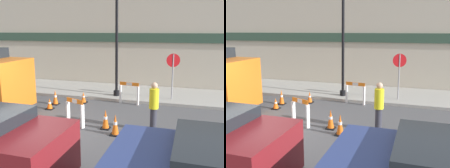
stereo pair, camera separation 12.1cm
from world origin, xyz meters
TOP-DOWN VIEW (x-y plane):
  - ground_plane at (0.00, 0.00)m, footprint 60.00×60.00m
  - sidewalk_slab at (0.00, 6.18)m, footprint 18.00×3.37m
  - storefront_facade at (0.00, 7.94)m, footprint 18.00×0.22m
  - streetlamp_post at (1.15, 5.16)m, footprint 0.44×0.44m
  - stop_sign at (3.73, 5.28)m, footprint 0.59×0.16m
  - barricade_0 at (0.84, 1.16)m, footprint 0.75×0.39m
  - barricade_1 at (1.96, 4.35)m, footprint 0.90×0.25m
  - traffic_cone_0 at (1.90, 1.22)m, footprint 0.30×0.30m
  - traffic_cone_1 at (-1.00, 2.61)m, footprint 0.30×0.30m
  - traffic_cone_2 at (-1.12, 3.31)m, footprint 0.30×0.30m
  - traffic_cone_3 at (-0.04, 3.91)m, footprint 0.30×0.30m
  - traffic_cone_4 at (2.36, 0.80)m, footprint 0.30×0.30m
  - person_worker at (3.45, 1.47)m, footprint 0.42×0.42m

SIDE VIEW (x-z plane):
  - ground_plane at x=0.00m, z-range 0.00..0.00m
  - sidewalk_slab at x=0.00m, z-range 0.00..0.13m
  - traffic_cone_1 at x=-1.00m, z-range -0.01..0.45m
  - traffic_cone_3 at x=-0.04m, z-range -0.01..0.49m
  - traffic_cone_2 at x=-1.12m, z-range -0.01..0.64m
  - traffic_cone_0 at x=1.90m, z-range -0.01..0.65m
  - traffic_cone_4 at x=2.36m, z-range -0.01..0.67m
  - barricade_0 at x=0.84m, z-range 0.03..0.99m
  - barricade_1 at x=1.96m, z-range 0.04..1.02m
  - person_worker at x=3.45m, z-range 0.07..1.69m
  - stop_sign at x=3.73m, z-range 0.48..2.55m
  - storefront_facade at x=0.00m, z-range 0.00..5.50m
  - streetlamp_post at x=1.15m, z-range 0.91..6.58m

